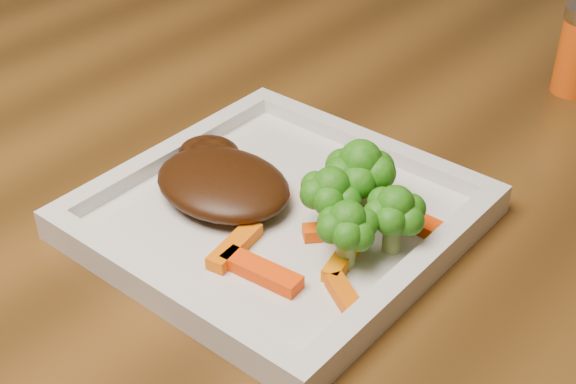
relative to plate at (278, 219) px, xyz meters
The scene contains 13 objects.
plate is the anchor object (origin of this frame).
steak 0.05m from the plate, 163.82° to the right, with size 0.12×0.09×0.03m, color #371A08.
broccoli_0 0.08m from the plate, 37.92° to the left, with size 0.06×0.06×0.07m, color #167313, non-canonical shape.
broccoli_1 0.10m from the plate, 11.37° to the left, with size 0.05×0.05×0.06m, color #3C7112, non-canonical shape.
broccoli_2 0.09m from the plate, 12.00° to the right, with size 0.05×0.05×0.06m, color #116911, non-canonical shape.
broccoli_3 0.06m from the plate, ahead, with size 0.05×0.05×0.06m, color #2C7413, non-canonical shape.
carrot_0 0.08m from the plate, 58.74° to the right, with size 0.06×0.02×0.01m, color #EC3E03.
carrot_1 0.12m from the plate, 26.24° to the right, with size 0.05×0.01×0.01m, color #D25603.
carrot_2 0.06m from the plate, 83.38° to the right, with size 0.06×0.02×0.01m, color #EB6403.
carrot_3 0.11m from the plate, 28.52° to the left, with size 0.06×0.02×0.01m, color #DC3803.
carrot_4 0.06m from the plate, 66.57° to the left, with size 0.06×0.02×0.01m, color #F33003.
carrot_5 0.08m from the plate, 14.09° to the right, with size 0.05×0.01×0.01m, color orange.
carrot_6 0.05m from the plate, ahead, with size 0.05×0.01×0.01m, color #ED4B03.
Camera 1 is at (0.24, -0.54, 1.14)m, focal length 50.00 mm.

